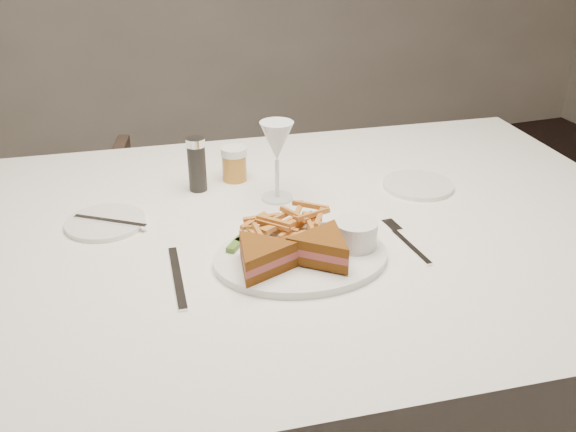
# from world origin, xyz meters

# --- Properties ---
(table) EXTENTS (1.68, 1.20, 0.75)m
(table) POSITION_xyz_m (-0.22, 0.29, 0.38)
(table) COLOR white
(table) RESTS_ON ground
(chair_far) EXTENTS (0.74, 0.71, 0.63)m
(chair_far) POSITION_xyz_m (-0.21, 1.16, 0.32)
(chair_far) COLOR #4E3A2F
(chair_far) RESTS_ON ground
(table_setting) EXTENTS (0.85, 0.61, 0.18)m
(table_setting) POSITION_xyz_m (-0.22, 0.24, 0.79)
(table_setting) COLOR white
(table_setting) RESTS_ON table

